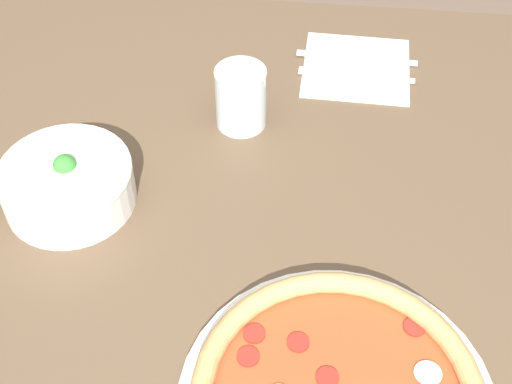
{
  "coord_description": "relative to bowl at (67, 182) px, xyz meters",
  "views": [
    {
      "loc": [
        -0.51,
        -0.09,
        1.49
      ],
      "look_at": [
        0.14,
        -0.02,
        0.77
      ],
      "focal_mm": 50.0,
      "sensor_mm": 36.0,
      "label": 1
    }
  ],
  "objects": [
    {
      "name": "bowl",
      "position": [
        0.0,
        0.0,
        0.0
      ],
      "size": [
        0.18,
        0.18,
        0.08
      ],
      "color": "white",
      "rests_on": "dining_table"
    },
    {
      "name": "glass",
      "position": [
        0.19,
        -0.22,
        0.01
      ],
      "size": [
        0.08,
        0.08,
        0.1
      ],
      "color": "silver",
      "rests_on": "dining_table"
    },
    {
      "name": "knife",
      "position": [
        0.36,
        -0.4,
        -0.03
      ],
      "size": [
        0.02,
        0.2,
        0.01
      ],
      "rotation": [
        0.0,
        0.0,
        1.53
      ],
      "color": "silver",
      "rests_on": "napkin"
    },
    {
      "name": "dining_table",
      "position": [
        -0.12,
        -0.24,
        -0.13
      ],
      "size": [
        1.3,
        1.04,
        0.75
      ],
      "color": "brown",
      "rests_on": "ground_plane"
    },
    {
      "name": "fork",
      "position": [
        0.31,
        -0.39,
        -0.03
      ],
      "size": [
        0.02,
        0.19,
        0.0
      ],
      "rotation": [
        0.0,
        0.0,
        1.53
      ],
      "color": "silver",
      "rests_on": "napkin"
    },
    {
      "name": "napkin",
      "position": [
        0.34,
        -0.39,
        -0.03
      ],
      "size": [
        0.18,
        0.18,
        0.0
      ],
      "color": "white",
      "rests_on": "dining_table"
    }
  ]
}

